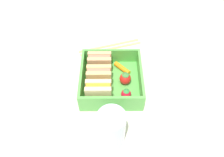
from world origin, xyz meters
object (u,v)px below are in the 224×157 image
at_px(drinking_glass, 110,129).
at_px(strawberry_far_left, 126,78).
at_px(strawberry_left, 127,94).
at_px(chopstick_pair, 110,47).
at_px(carrot_stick_far_left, 123,68).
at_px(folded_napkin, 176,95).
at_px(sandwich_center, 100,62).
at_px(sandwich_center_left, 100,76).
at_px(sandwich_left, 99,91).

bearing_deg(drinking_glass, strawberry_far_left, -15.22).
distance_m(strawberry_left, chopstick_pair, 0.19).
bearing_deg(carrot_stick_far_left, folded_napkin, -119.55).
height_order(strawberry_far_left, chopstick_pair, strawberry_far_left).
height_order(sandwich_center, chopstick_pair, sandwich_center).
bearing_deg(sandwich_center_left, strawberry_far_left, -90.20).
relative_size(strawberry_left, folded_napkin, 0.23).
bearing_deg(strawberry_far_left, strawberry_left, -179.72).
bearing_deg(chopstick_pair, carrot_stick_far_left, -161.73).
xyz_separation_m(sandwich_center_left, chopstick_pair, (0.14, -0.03, -0.03)).
bearing_deg(strawberry_left, chopstick_pair, 11.81).
relative_size(sandwich_center, chopstick_pair, 0.32).
xyz_separation_m(strawberry_left, drinking_glass, (-0.10, 0.04, 0.02)).
height_order(chopstick_pair, drinking_glass, drinking_glass).
bearing_deg(sandwich_left, sandwich_center, 0.00).
height_order(strawberry_left, carrot_stick_far_left, strawberry_left).
xyz_separation_m(sandwich_center_left, drinking_glass, (-0.14, -0.02, 0.01)).
height_order(sandwich_center_left, sandwich_center, same).
bearing_deg(strawberry_far_left, carrot_stick_far_left, 8.15).
relative_size(sandwich_left, strawberry_far_left, 1.69).
bearing_deg(sandwich_left, chopstick_pair, -7.83).
bearing_deg(carrot_stick_far_left, strawberry_left, -175.88).
xyz_separation_m(strawberry_left, folded_napkin, (0.01, -0.12, -0.02)).
distance_m(sandwich_left, sandwich_center_left, 0.04).
xyz_separation_m(chopstick_pair, folded_napkin, (-0.17, -0.16, -0.00)).
bearing_deg(strawberry_left, drinking_glass, 158.35).
xyz_separation_m(chopstick_pair, drinking_glass, (-0.28, 0.00, 0.04)).
bearing_deg(sandwich_center_left, sandwich_center, 0.00).
relative_size(sandwich_left, strawberry_left, 1.95).
relative_size(strawberry_far_left, drinking_glass, 0.36).
bearing_deg(strawberry_far_left, sandwich_center_left, 89.80).
bearing_deg(drinking_glass, carrot_stick_far_left, -10.08).
height_order(sandwich_center, strawberry_far_left, sandwich_center).
bearing_deg(sandwich_center_left, chopstick_pair, -10.30).
bearing_deg(sandwich_left, carrot_stick_far_left, -33.66).
bearing_deg(sandwich_center, folded_napkin, -112.25).
xyz_separation_m(sandwich_center_left, carrot_stick_far_left, (0.04, -0.06, -0.02)).
distance_m(strawberry_far_left, folded_napkin, 0.13).
bearing_deg(sandwich_center_left, carrot_stick_far_left, -54.10).
distance_m(sandwich_center, strawberry_left, 0.11).
bearing_deg(chopstick_pair, strawberry_left, -168.19).
bearing_deg(strawberry_left, strawberry_far_left, 0.28).
bearing_deg(sandwich_center, strawberry_far_left, -125.29).
xyz_separation_m(sandwich_center, chopstick_pair, (0.09, -0.03, -0.03)).
bearing_deg(strawberry_far_left, drinking_glass, 164.78).
xyz_separation_m(carrot_stick_far_left, chopstick_pair, (0.10, 0.03, -0.01)).
relative_size(strawberry_far_left, chopstick_pair, 0.19).
distance_m(strawberry_far_left, carrot_stick_far_left, 0.04).
relative_size(sandwich_center, drinking_glass, 0.61).
distance_m(strawberry_far_left, chopstick_pair, 0.15).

